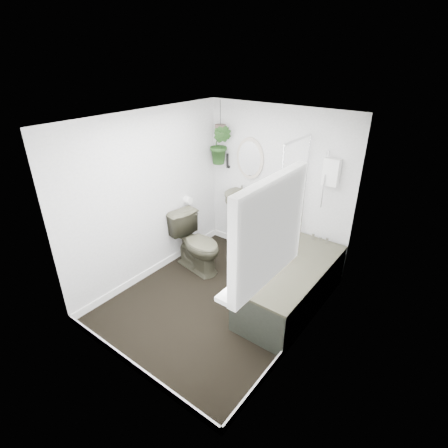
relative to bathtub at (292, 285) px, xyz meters
The scene contains 22 objects.
floor 0.99m from the bathtub, 147.99° to the right, with size 2.30×2.80×0.02m, color black.
ceiling 2.23m from the bathtub, 147.99° to the right, with size 2.30×2.80×0.02m, color white.
wall_back 1.49m from the bathtub, 131.32° to the left, with size 2.30×0.02×2.30m, color silver.
wall_front 2.24m from the bathtub, 112.73° to the right, with size 2.30×0.02×2.30m, color silver.
wall_left 2.20m from the bathtub, 165.69° to the right, with size 0.02×2.80×2.30m, color silver.
wall_right 1.06m from the bathtub, 54.25° to the right, with size 0.02×2.80×2.30m, color silver.
skirting 0.97m from the bathtub, 147.99° to the right, with size 2.30×2.80×0.10m, color white.
bathtub is the anchor object (origin of this frame).
bath_screen 1.15m from the bathtub, 123.96° to the left, with size 0.04×0.72×1.40m, color silver, non-canonical shape.
shower_box 1.51m from the bathtub, 90.00° to the left, with size 0.20×0.10×0.35m, color white.
oval_mirror 1.95m from the bathtub, 145.16° to the left, with size 0.46×0.03×0.62m, color #B3A697.
wall_sconce 2.17m from the bathtub, 152.47° to the left, with size 0.04×0.04×0.22m, color black.
toilet_roll_holder 2.01m from the bathtub, behind, with size 0.11×0.11×0.11m, color white.
window_recess 1.84m from the bathtub, 76.41° to the right, with size 0.08×1.00×0.90m, color white.
window_sill 1.54m from the bathtub, 79.61° to the right, with size 0.18×1.00×0.04m, color white.
window_blinds 1.83m from the bathtub, 78.46° to the right, with size 0.01×0.86×0.76m, color white.
toilet 1.51m from the bathtub, behind, with size 0.47×0.82×0.84m, color #3F3E2E.
pedestal_sink 1.47m from the bathtub, 149.37° to the left, with size 0.59×0.50×1.00m, color #3F3E2E, non-canonical shape.
sill_plant 1.42m from the bathtub, 75.30° to the right, with size 0.21×0.18×0.24m, color black.
hanging_plant 2.31m from the bathtub, 156.20° to the left, with size 0.33×0.26×0.59m, color black.
soap_bottle 0.67m from the bathtub, 121.90° to the right, with size 0.08×0.08×0.18m, color #2C2322.
hanging_pot 2.46m from the bathtub, 156.20° to the left, with size 0.16×0.16×0.12m, color brown.
Camera 1 is at (2.27, -2.85, 2.94)m, focal length 28.00 mm.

